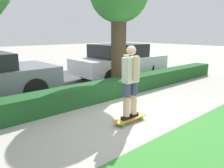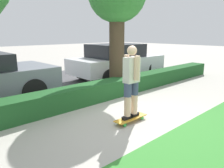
# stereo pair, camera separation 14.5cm
# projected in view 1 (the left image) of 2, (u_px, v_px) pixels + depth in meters

# --- Properties ---
(ground_plane) EXTENTS (60.00, 60.00, 0.00)m
(ground_plane) POSITION_uv_depth(u_px,v_px,m) (132.00, 117.00, 5.03)
(ground_plane) COLOR #ADA89E
(street_asphalt) EXTENTS (12.90, 5.00, 0.01)m
(street_asphalt) POSITION_uv_depth(u_px,v_px,m) (50.00, 85.00, 8.09)
(street_asphalt) COLOR #474749
(street_asphalt) RESTS_ON ground_plane
(hedge_row) EXTENTS (12.90, 0.60, 0.51)m
(hedge_row) POSITION_uv_depth(u_px,v_px,m) (91.00, 93.00, 6.13)
(hedge_row) COLOR #1E5123
(hedge_row) RESTS_ON ground_plane
(skateboard) EXTENTS (0.83, 0.24, 0.10)m
(skateboard) POSITION_uv_depth(u_px,v_px,m) (130.00, 119.00, 4.76)
(skateboard) COLOR gold
(skateboard) RESTS_ON ground_plane
(skater_person) EXTENTS (0.48, 0.40, 1.55)m
(skater_person) POSITION_uv_depth(u_px,v_px,m) (131.00, 81.00, 4.56)
(skater_person) COLOR black
(skater_person) RESTS_ON skateboard
(parked_car_middle) EXTENTS (4.20, 1.90, 1.45)m
(parked_car_middle) POSITION_uv_depth(u_px,v_px,m) (120.00, 61.00, 9.28)
(parked_car_middle) COLOR silver
(parked_car_middle) RESTS_ON ground_plane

